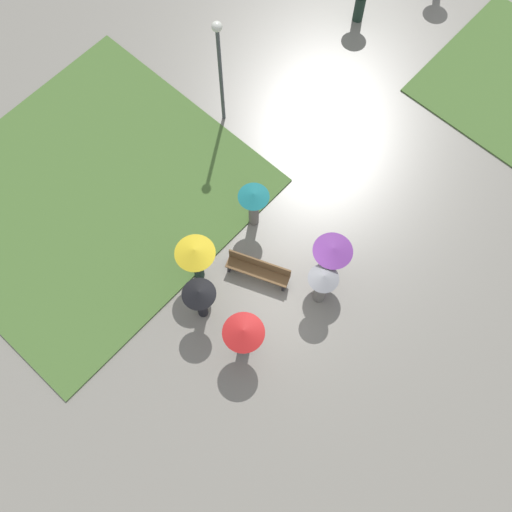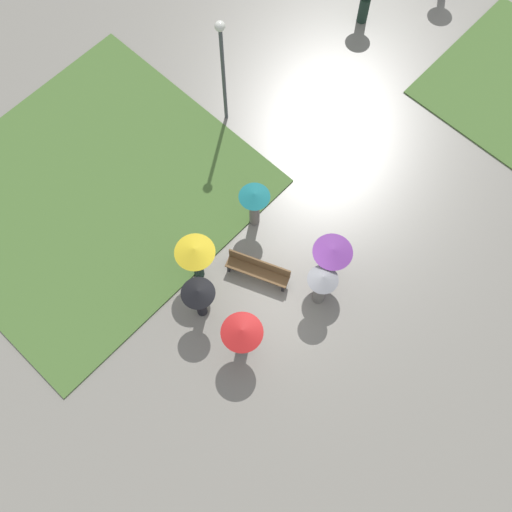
{
  "view_description": "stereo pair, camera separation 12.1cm",
  "coord_description": "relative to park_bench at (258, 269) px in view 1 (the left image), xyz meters",
  "views": [
    {
      "loc": [
        3.96,
        -5.33,
        18.66
      ],
      "look_at": [
        -1.2,
        0.33,
        0.61
      ],
      "focal_mm": 45.0,
      "sensor_mm": 36.0,
      "label": 1
    },
    {
      "loc": [
        4.05,
        -5.24,
        18.66
      ],
      "look_at": [
        -1.2,
        0.33,
        0.61
      ],
      "focal_mm": 45.0,
      "sensor_mm": 36.0,
      "label": 2
    }
  ],
  "objects": [
    {
      "name": "ground_plane",
      "position": [
        0.9,
        -0.11,
        -0.48
      ],
      "size": [
        90.0,
        90.0,
        0.0
      ],
      "primitive_type": "plane",
      "color": "gray"
    },
    {
      "name": "lawn_patch_near",
      "position": [
        -5.97,
        -1.72,
        -0.45
      ],
      "size": [
        9.08,
        9.9,
        0.06
      ],
      "color": "#4C7033",
      "rests_on": "ground_plane"
    },
    {
      "name": "park_bench",
      "position": [
        0.0,
        0.0,
        0.0
      ],
      "size": [
        2.01,
        1.13,
        0.9
      ],
      "rotation": [
        0.0,
        0.0,
        0.38
      ],
      "color": "brown",
      "rests_on": "ground_plane"
    },
    {
      "name": "lamp_post",
      "position": [
        -4.84,
        3.53,
        2.44
      ],
      "size": [
        0.32,
        0.32,
        4.56
      ],
      "color": "#474C51",
      "rests_on": "ground_plane"
    },
    {
      "name": "crowd_person_red",
      "position": [
        1.26,
        -2.01,
        0.81
      ],
      "size": [
        1.2,
        1.2,
        1.77
      ],
      "rotation": [
        0.0,
        0.0,
        6.14
      ],
      "color": "#282D47",
      "rests_on": "ground_plane"
    },
    {
      "name": "crowd_person_teal",
      "position": [
        -1.36,
        1.27,
        0.79
      ],
      "size": [
        0.96,
        0.96,
        1.85
      ],
      "rotation": [
        0.0,
        0.0,
        0.16
      ],
      "color": "slate",
      "rests_on": "ground_plane"
    },
    {
      "name": "crowd_person_yellow",
      "position": [
        -1.34,
        -1.25,
        1.08
      ],
      "size": [
        1.2,
        1.2,
        1.99
      ],
      "rotation": [
        0.0,
        0.0,
        4.35
      ],
      "color": "#1E3328",
      "rests_on": "ground_plane"
    },
    {
      "name": "crowd_person_grey",
      "position": [
        1.87,
        0.7,
        0.7
      ],
      "size": [
        0.91,
        0.91,
        1.82
      ],
      "rotation": [
        0.0,
        0.0,
        1.87
      ],
      "color": "slate",
      "rests_on": "ground_plane"
    },
    {
      "name": "crowd_person_purple",
      "position": [
        1.55,
        1.48,
        0.88
      ],
      "size": [
        1.18,
        1.18,
        1.93
      ],
      "rotation": [
        0.0,
        0.0,
        5.41
      ],
      "color": "#2D2333",
      "rests_on": "ground_plane"
    },
    {
      "name": "crowd_person_black",
      "position": [
        -0.4,
        -2.05,
        0.84
      ],
      "size": [
        0.99,
        0.99,
        1.86
      ],
      "rotation": [
        0.0,
        0.0,
        1.51
      ],
      "color": "black",
      "rests_on": "ground_plane"
    }
  ]
}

